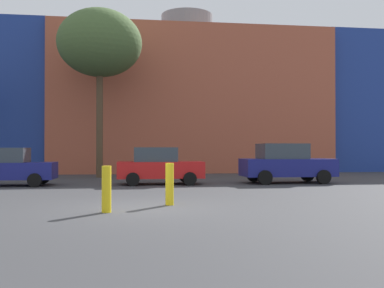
# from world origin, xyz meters

# --- Properties ---
(ground_plane) EXTENTS (200.00, 200.00, 0.00)m
(ground_plane) POSITION_xyz_m (0.00, 0.00, 0.00)
(ground_plane) COLOR #38383A
(building_backdrop) EXTENTS (34.08, 10.55, 12.07)m
(building_backdrop) POSITION_xyz_m (3.88, 21.81, 5.13)
(building_backdrop) COLOR #B2563D
(building_backdrop) RESTS_ON ground_plane
(parked_car_1) EXTENTS (3.85, 1.89, 1.67)m
(parked_car_1) POSITION_xyz_m (-5.65, 8.01, 0.83)
(parked_car_1) COLOR navy
(parked_car_1) RESTS_ON ground_plane
(parked_car_2) EXTENTS (3.89, 1.91, 1.69)m
(parked_car_2) POSITION_xyz_m (0.95, 8.01, 0.84)
(parked_car_2) COLOR red
(parked_car_2) RESTS_ON ground_plane
(parked_car_3) EXTENTS (4.31, 2.11, 1.87)m
(parked_car_3) POSITION_xyz_m (6.97, 8.01, 0.93)
(parked_car_3) COLOR navy
(parked_car_3) RESTS_ON ground_plane
(bare_tree_0) EXTENTS (4.80, 4.80, 9.60)m
(bare_tree_0) POSITION_xyz_m (-2.15, 13.34, 7.64)
(bare_tree_0) COLOR brown
(bare_tree_0) RESTS_ON ground_plane
(bollard_yellow_0) EXTENTS (0.24, 0.24, 1.17)m
(bollard_yellow_0) POSITION_xyz_m (-0.87, -0.76, 0.59)
(bollard_yellow_0) COLOR yellow
(bollard_yellow_0) RESTS_ON ground_plane
(bollard_yellow_1) EXTENTS (0.24, 0.24, 1.20)m
(bollard_yellow_1) POSITION_xyz_m (0.83, 0.48, 0.60)
(bollard_yellow_1) COLOR yellow
(bollard_yellow_1) RESTS_ON ground_plane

